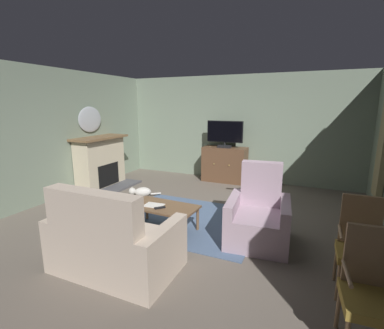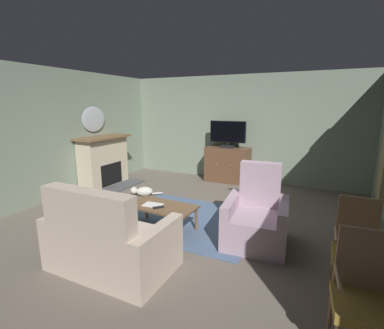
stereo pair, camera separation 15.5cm
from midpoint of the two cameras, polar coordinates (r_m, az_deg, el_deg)
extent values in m
cube|color=#665B51|center=(4.99, 0.70, -11.21)|extent=(6.70, 6.33, 0.04)
cube|color=gray|center=(7.35, 10.49, 7.29)|extent=(6.70, 0.10, 2.71)
cube|color=gray|center=(6.55, -24.78, 5.78)|extent=(0.10, 6.33, 2.71)
cube|color=slate|center=(4.91, 0.01, -11.25)|extent=(2.38, 1.94, 0.01)
cube|color=#4C4C51|center=(6.89, -14.24, -4.51)|extent=(0.50, 1.44, 0.04)
cube|color=beige|center=(7.04, -17.18, 0.43)|extent=(0.46, 1.24, 1.18)
cube|color=black|center=(6.97, -15.88, -1.86)|extent=(0.10, 0.69, 0.52)
cube|color=brown|center=(6.92, -17.25, 5.37)|extent=(0.58, 1.40, 0.05)
ellipsoid|color=#B2B7BF|center=(7.06, -19.04, 8.82)|extent=(0.06, 0.73, 0.60)
cube|color=#402A1C|center=(7.30, 7.85, -3.22)|extent=(1.05, 0.45, 0.06)
cube|color=brown|center=(7.20, 7.95, -0.02)|extent=(1.11, 0.51, 0.89)
sphere|color=tan|center=(7.00, 5.72, 0.07)|extent=(0.03, 0.03, 0.03)
sphere|color=tan|center=(6.88, 8.85, -0.24)|extent=(0.03, 0.03, 0.03)
cube|color=black|center=(7.07, 7.94, 3.69)|extent=(0.33, 0.20, 0.06)
cylinder|color=black|center=(7.06, 7.96, 4.25)|extent=(0.04, 0.04, 0.08)
cube|color=black|center=(7.02, 8.03, 6.73)|extent=(0.92, 0.05, 0.53)
cube|color=black|center=(7.00, 7.96, 6.71)|extent=(0.88, 0.01, 0.49)
cube|color=brown|center=(4.42, -5.23, -8.62)|extent=(1.10, 0.62, 0.03)
cylinder|color=brown|center=(4.46, 1.88, -11.22)|extent=(0.04, 0.04, 0.38)
cylinder|color=brown|center=(4.93, -8.44, -8.97)|extent=(0.04, 0.04, 0.38)
cylinder|color=brown|center=(4.08, -1.16, -13.56)|extent=(0.04, 0.04, 0.38)
cylinder|color=brown|center=(4.59, -12.01, -10.76)|extent=(0.04, 0.04, 0.38)
cube|color=black|center=(4.31, -5.94, -8.79)|extent=(0.15, 0.16, 0.02)
cube|color=silver|center=(4.45, -7.11, -8.26)|extent=(0.31, 0.24, 0.01)
cube|color=#C6B29E|center=(3.66, -14.73, -16.73)|extent=(1.17, 0.89, 0.44)
cube|color=#C6B29E|center=(3.20, -19.33, -10.63)|extent=(1.17, 0.20, 0.65)
cube|color=#C6B29E|center=(4.03, -22.16, -12.67)|extent=(0.15, 0.89, 0.66)
cube|color=#C6B29E|center=(3.26, -5.50, -18.00)|extent=(0.15, 0.89, 0.66)
cube|color=tan|center=(3.50, -18.10, -12.15)|extent=(0.38, 0.18, 0.36)
cube|color=#AD93A3|center=(4.18, 14.02, -12.76)|extent=(0.69, 0.96, 0.45)
cube|color=#AD93A3|center=(4.32, 14.92, -3.97)|extent=(0.61, 0.24, 0.68)
cube|color=#AD93A3|center=(4.13, 19.21, -11.91)|extent=(0.22, 0.92, 0.65)
cube|color=#AD93A3|center=(4.18, 9.06, -11.02)|extent=(0.22, 0.92, 0.65)
cube|color=olive|center=(2.76, 33.55, -23.44)|extent=(0.48, 0.48, 0.08)
cube|color=#93704C|center=(2.79, 33.41, -16.29)|extent=(0.41, 0.07, 0.56)
cylinder|color=#93704C|center=(3.02, 28.17, -25.14)|extent=(0.04, 0.04, 0.41)
cylinder|color=#93704C|center=(3.10, 36.07, -25.09)|extent=(0.04, 0.04, 0.41)
cylinder|color=#93704C|center=(2.60, 29.49, -19.43)|extent=(0.06, 0.36, 0.03)
cube|color=olive|center=(3.41, 31.88, -16.14)|extent=(0.44, 0.43, 0.08)
cube|color=#93704C|center=(3.47, 32.09, -10.37)|extent=(0.39, 0.04, 0.59)
cylinder|color=#93704C|center=(3.35, 28.35, -21.12)|extent=(0.04, 0.04, 0.41)
cylinder|color=#93704C|center=(3.40, 35.06, -21.38)|extent=(0.04, 0.04, 0.41)
cylinder|color=#93704C|center=(3.67, 28.08, -18.04)|extent=(0.04, 0.04, 0.41)
cylinder|color=#93704C|center=(3.72, 34.11, -18.34)|extent=(0.04, 0.04, 0.41)
cylinder|color=#93704C|center=(3.35, 35.71, -12.95)|extent=(0.03, 0.34, 0.03)
cylinder|color=#93704C|center=(3.30, 28.87, -12.54)|extent=(0.03, 0.34, 0.03)
cylinder|color=#3D4C5B|center=(5.75, 14.61, -6.16)|extent=(0.37, 0.37, 0.37)
cylinder|color=brown|center=(5.65, 14.81, -2.56)|extent=(0.06, 0.06, 0.37)
cube|color=#2D6B33|center=(5.57, 16.52, -0.48)|extent=(0.31, 0.08, 0.08)
cube|color=#2D6B33|center=(5.76, 15.53, -0.01)|extent=(0.13, 0.35, 0.12)
cube|color=#2D6B33|center=(5.63, 13.31, -0.16)|extent=(0.33, 0.09, 0.07)
cube|color=#2D6B33|center=(5.41, 14.58, -0.73)|extent=(0.09, 0.38, 0.09)
ellipsoid|color=beige|center=(6.15, -9.06, -5.51)|extent=(0.41, 0.37, 0.21)
sphere|color=beige|center=(6.16, -11.19, -5.29)|extent=(0.15, 0.15, 0.15)
cone|color=beige|center=(6.09, -11.24, -4.77)|extent=(0.04, 0.04, 0.04)
cone|color=beige|center=(6.17, -11.20, -4.54)|extent=(0.04, 0.04, 0.04)
cylinder|color=beige|center=(6.13, -6.46, -5.91)|extent=(0.20, 0.15, 0.04)
camera|label=1|loc=(0.08, -89.10, 0.20)|focal=25.83mm
camera|label=2|loc=(0.08, 90.90, -0.20)|focal=25.83mm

